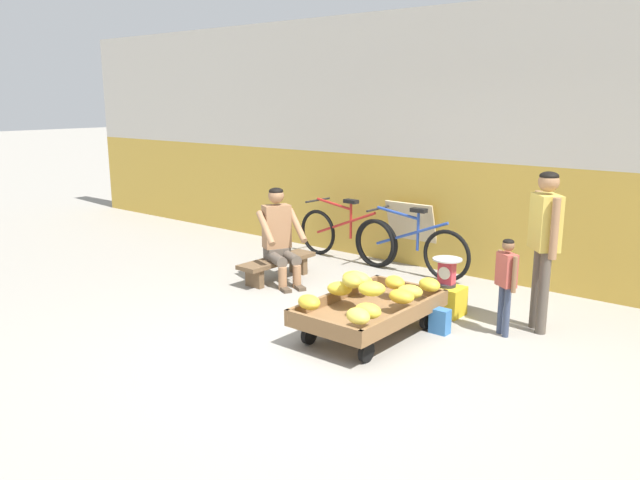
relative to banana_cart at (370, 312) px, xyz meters
The scene contains 14 objects.
ground_plane 0.81m from the banana_cart, 97.90° to the right, with size 80.00×80.00×0.00m, color gray.
back_wall 2.96m from the banana_cart, 92.35° to the left, with size 16.00×0.30×3.27m.
banana_cart is the anchor object (origin of this frame).
banana_pile 0.23m from the banana_cart, 54.39° to the right, with size 0.89×1.42×0.26m.
low_bench 2.11m from the banana_cart, 157.36° to the left, with size 0.31×1.10×0.27m.
vendor_seated 2.05m from the banana_cart, 157.47° to the left, with size 0.74×0.63×1.14m.
plastic_crate 1.03m from the banana_cart, 75.93° to the left, with size 0.36×0.28×0.30m.
weighing_scale 1.05m from the banana_cart, 75.92° to the left, with size 0.30×0.30×0.29m.
bicycle_near_left 2.83m from the banana_cart, 131.96° to the left, with size 1.66×0.48×0.86m.
bicycle_far_left 2.25m from the banana_cart, 111.96° to the left, with size 1.66×0.48×0.86m.
sign_board 2.66m from the banana_cart, 112.81° to the left, with size 0.70×0.30×0.87m.
customer_adult 1.78m from the banana_cart, 44.87° to the left, with size 0.36×0.38×1.53m.
customer_child 1.30m from the banana_cart, 40.77° to the left, with size 0.25×0.21×0.93m.
shopping_bag 0.69m from the banana_cart, 46.15° to the left, with size 0.18×0.12×0.24m, color #3370B7.
Camera 1 is at (3.26, -3.80, 2.18)m, focal length 35.19 mm.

